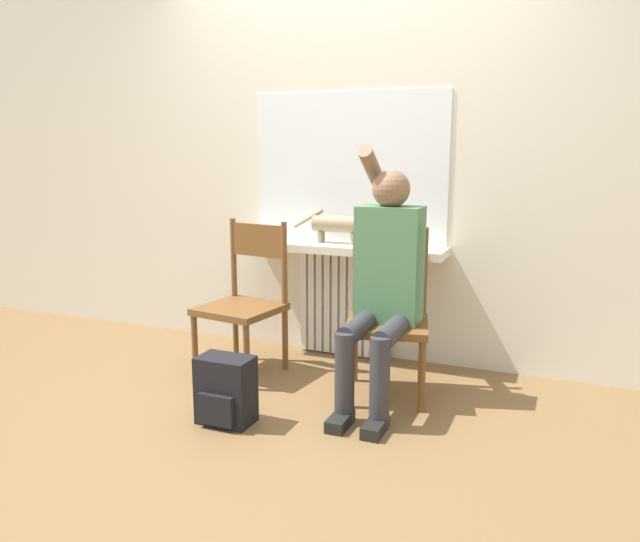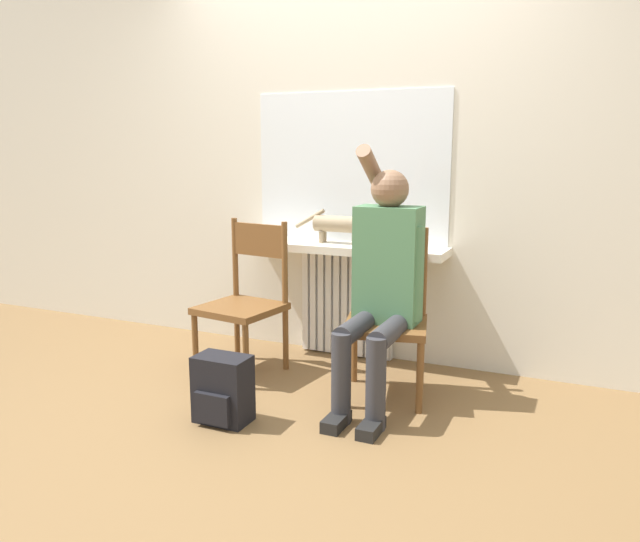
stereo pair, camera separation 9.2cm
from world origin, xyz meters
name	(u,v)px [view 2 (the right image)]	position (x,y,z in m)	size (l,w,h in m)	color
ground_plane	(261,422)	(0.00, 0.00, 0.00)	(12.00, 12.00, 0.00)	brown
wall_with_window	(352,147)	(0.00, 1.23, 1.35)	(7.00, 0.06, 2.70)	silver
radiator	(347,303)	(0.00, 1.15, 0.35)	(0.62, 0.08, 0.70)	white
windowsill	(341,248)	(0.00, 1.06, 0.73)	(1.33, 0.29, 0.05)	white
window_glass	(350,168)	(0.00, 1.20, 1.22)	(1.28, 0.01, 0.94)	white
chair_left	(245,299)	(-0.45, 0.62, 0.45)	(0.49, 0.49, 0.92)	brown
chair_right	(387,314)	(0.44, 0.62, 0.45)	(0.53, 0.53, 0.92)	brown
person	(383,278)	(0.46, 0.51, 0.68)	(0.36, 0.98, 1.37)	#333338
cat	(343,224)	(0.00, 1.07, 0.88)	(0.54, 0.10, 0.22)	#9E896B
backpack	(222,390)	(-0.18, -0.06, 0.17)	(0.27, 0.20, 0.34)	black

